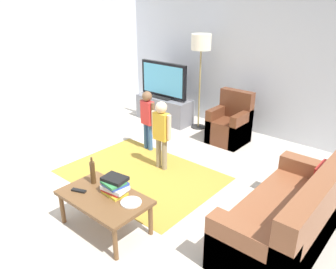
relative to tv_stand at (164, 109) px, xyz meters
The scene contains 16 objects.
ground 2.78m from the tv_stand, 55.99° to the right, with size 7.80×7.80×0.00m, color beige.
wall_back 2.03m from the tv_stand, 24.36° to the left, with size 6.00×0.12×2.70m, color silver.
wall_left 2.93m from the tv_stand, 122.24° to the right, with size 0.12×6.00×2.70m, color silver.
area_rug 2.30m from the tv_stand, 57.34° to the right, with size 2.20×1.60×0.01m, color #B28C33.
tv_stand is the anchor object (origin of this frame).
tv 0.60m from the tv_stand, 90.00° to the right, with size 1.10×0.28×0.71m.
couch 3.93m from the tv_stand, 29.22° to the right, with size 0.80×1.80×0.86m.
armchair 1.58m from the tv_stand, ahead, with size 0.60×0.60×0.90m.
floor_lamp 1.51m from the tv_stand, 11.39° to the left, with size 0.36×0.36×1.78m.
child_near_tv 1.45m from the tv_stand, 60.07° to the right, with size 0.34×0.16×1.01m.
child_center 2.09m from the tv_stand, 50.04° to the right, with size 0.35×0.17×1.04m.
coffee_table 3.52m from the tv_stand, 59.59° to the right, with size 1.00×0.60×0.42m.
book_stack 3.45m from the tv_stand, 57.88° to the right, with size 0.32×0.26×0.19m.
bottle 3.30m from the tv_stand, 63.22° to the right, with size 0.06×0.06×0.33m.
tv_remote 3.49m from the tv_stand, 64.56° to the right, with size 0.17×0.05×0.02m, color black.
plate 3.61m from the tv_stand, 54.39° to the right, with size 0.22×0.22×0.02m.
Camera 1 is at (2.74, -2.61, 2.42)m, focal length 35.77 mm.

